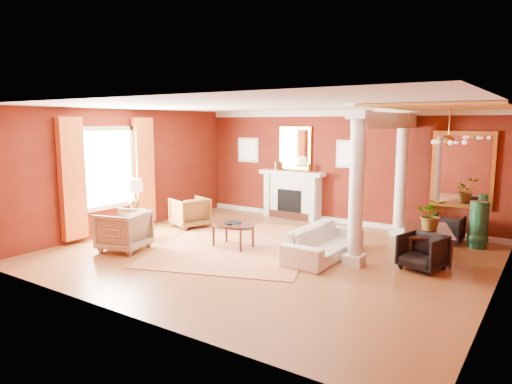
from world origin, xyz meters
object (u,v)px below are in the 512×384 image
Objects in this scene: armchair_leopard at (190,211)px; side_table at (135,199)px; armchair_stripe at (124,229)px; coffee_table at (233,226)px; sofa at (324,237)px; dining_table at (429,235)px.

side_table is (-0.31, -1.47, 0.47)m from armchair_leopard.
side_table reaches higher than armchair_stripe.
coffee_table is at bearing 115.09° from armchair_stripe.
armchair_leopard reaches higher than sofa.
armchair_leopard is 5.60m from dining_table.
side_table is at bearing 8.89° from armchair_leopard.
armchair_stripe is at bearing -140.84° from coffee_table.
armchair_leopard is 1.57m from side_table.
armchair_stripe is 2.23m from coffee_table.
coffee_table is at bearing 86.50° from armchair_leopard.
dining_table is (3.53, 1.62, -0.03)m from coffee_table.
armchair_leopard is 2.22m from coffee_table.
side_table is at bearing -158.43° from armchair_stripe.
dining_table is (5.26, 3.02, -0.02)m from armchair_stripe.
sofa is 1.35× the size of dining_table.
dining_table is at bearing -52.95° from sofa.
coffee_table is at bearing 95.99° from dining_table.
coffee_table is 0.65× the size of dining_table.
coffee_table is (1.73, 1.41, 0.01)m from armchair_stripe.
coffee_table is (2.03, -0.91, 0.05)m from armchair_leopard.
sofa is 2.30× the size of armchair_stripe.
sofa is at bearing 11.98° from coffee_table.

